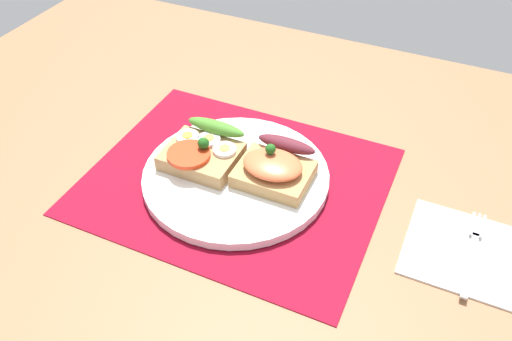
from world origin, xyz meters
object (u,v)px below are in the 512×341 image
(sandwich_egg_tomato, at_px, (203,151))
(napkin, at_px, (465,252))
(fork, at_px, (473,250))
(plate, at_px, (236,176))
(sandwich_salmon, at_px, (275,167))

(sandwich_egg_tomato, distance_m, napkin, 0.36)
(fork, bearing_deg, napkin, -160.97)
(plate, xyz_separation_m, sandwich_egg_tomato, (-0.05, 0.01, 0.02))
(sandwich_egg_tomato, relative_size, napkin, 0.74)
(sandwich_egg_tomato, height_order, napkin, sandwich_egg_tomato)
(napkin, distance_m, fork, 0.01)
(napkin, bearing_deg, fork, 19.03)
(sandwich_egg_tomato, relative_size, sandwich_salmon, 1.05)
(sandwich_egg_tomato, height_order, fork, sandwich_egg_tomato)
(sandwich_salmon, distance_m, fork, 0.26)
(plate, distance_m, napkin, 0.30)
(sandwich_egg_tomato, bearing_deg, fork, -0.74)
(napkin, relative_size, fork, 1.00)
(sandwich_salmon, bearing_deg, napkin, -3.45)
(sandwich_egg_tomato, bearing_deg, napkin, -1.18)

